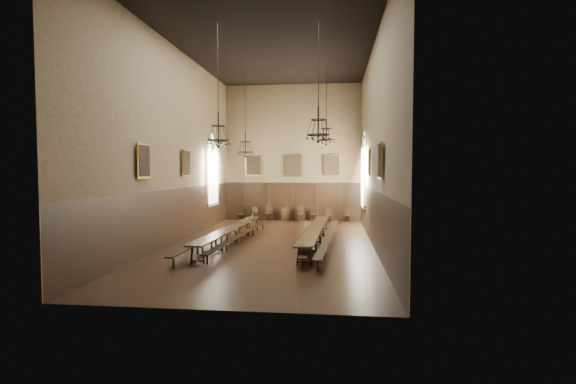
% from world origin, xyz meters
% --- Properties ---
extents(floor, '(9.00, 18.00, 0.02)m').
position_xyz_m(floor, '(0.00, 0.00, -0.01)').
color(floor, black).
rests_on(floor, ground).
extents(ceiling, '(9.00, 18.00, 0.02)m').
position_xyz_m(ceiling, '(0.00, 0.00, 9.01)').
color(ceiling, black).
rests_on(ceiling, ground).
extents(wall_back, '(9.00, 0.02, 9.00)m').
position_xyz_m(wall_back, '(0.00, 9.01, 4.50)').
color(wall_back, '#7B6B4C').
rests_on(wall_back, ground).
extents(wall_front, '(9.00, 0.02, 9.00)m').
position_xyz_m(wall_front, '(0.00, -9.01, 4.50)').
color(wall_front, '#7B6B4C').
rests_on(wall_front, ground).
extents(wall_left, '(0.02, 18.00, 9.00)m').
position_xyz_m(wall_left, '(-4.51, 0.00, 4.50)').
color(wall_left, '#7B6B4C').
rests_on(wall_left, ground).
extents(wall_right, '(0.02, 18.00, 9.00)m').
position_xyz_m(wall_right, '(4.51, 0.00, 4.50)').
color(wall_right, '#7B6B4C').
rests_on(wall_right, ground).
extents(wainscot_panelling, '(9.00, 18.00, 2.50)m').
position_xyz_m(wainscot_panelling, '(0.00, 0.00, 1.25)').
color(wainscot_panelling, black).
rests_on(wainscot_panelling, floor).
extents(table_left, '(1.05, 9.56, 0.74)m').
position_xyz_m(table_left, '(-1.89, 0.03, 0.37)').
color(table_left, black).
rests_on(table_left, floor).
extents(table_right, '(1.09, 9.57, 0.75)m').
position_xyz_m(table_right, '(1.93, 0.26, 0.37)').
color(table_right, black).
rests_on(table_right, floor).
extents(bench_left_outer, '(0.45, 10.60, 0.48)m').
position_xyz_m(bench_left_outer, '(-2.60, -0.12, 0.30)').
color(bench_left_outer, black).
rests_on(bench_left_outer, floor).
extents(bench_left_inner, '(0.81, 9.48, 0.43)m').
position_xyz_m(bench_left_inner, '(-1.46, 0.07, 0.27)').
color(bench_left_inner, black).
rests_on(bench_left_inner, floor).
extents(bench_right_inner, '(0.96, 9.96, 0.45)m').
position_xyz_m(bench_right_inner, '(1.41, -0.02, 0.29)').
color(bench_right_inner, black).
rests_on(bench_right_inner, floor).
extents(bench_right_outer, '(0.93, 10.59, 0.48)m').
position_xyz_m(bench_right_outer, '(2.54, -0.08, 0.30)').
color(bench_right_outer, black).
rests_on(bench_right_outer, floor).
extents(chair_0, '(0.46, 0.46, 0.90)m').
position_xyz_m(chair_0, '(-3.46, 8.58, 0.27)').
color(chair_0, black).
rests_on(chair_0, floor).
extents(chair_1, '(0.49, 0.49, 0.91)m').
position_xyz_m(chair_1, '(-2.46, 8.58, 0.27)').
color(chair_1, black).
rests_on(chair_1, floor).
extents(chair_2, '(0.51, 0.51, 1.03)m').
position_xyz_m(chair_2, '(-1.53, 8.62, 0.31)').
color(chair_2, black).
rests_on(chair_2, floor).
extents(chair_3, '(0.47, 0.47, 0.88)m').
position_xyz_m(chair_3, '(-0.49, 8.55, 0.27)').
color(chair_3, black).
rests_on(chair_3, floor).
extents(chair_4, '(0.55, 0.55, 1.03)m').
position_xyz_m(chair_4, '(0.61, 8.50, 0.31)').
color(chair_4, black).
rests_on(chair_4, floor).
extents(chair_5, '(0.46, 0.46, 1.00)m').
position_xyz_m(chair_5, '(1.44, 8.48, 0.30)').
color(chair_5, black).
rests_on(chair_5, floor).
extents(chair_6, '(0.43, 0.43, 0.90)m').
position_xyz_m(chair_6, '(2.43, 8.58, 0.27)').
color(chair_6, black).
rests_on(chair_6, floor).
extents(chair_7, '(0.44, 0.44, 0.88)m').
position_xyz_m(chair_7, '(3.61, 8.57, 0.26)').
color(chair_7, black).
rests_on(chair_7, floor).
extents(chandelier_back_left, '(0.82, 0.82, 4.86)m').
position_xyz_m(chandelier_back_left, '(-1.78, 2.55, 4.62)').
color(chandelier_back_left, black).
rests_on(chandelier_back_left, ceiling).
extents(chandelier_back_right, '(0.88, 0.88, 4.25)m').
position_xyz_m(chandelier_back_right, '(2.34, 2.98, 5.18)').
color(chandelier_back_right, black).
rests_on(chandelier_back_right, ceiling).
extents(chandelier_front_left, '(0.86, 0.86, 4.65)m').
position_xyz_m(chandelier_front_left, '(-1.68, -2.79, 4.81)').
color(chandelier_front_left, black).
rests_on(chandelier_front_left, ceiling).
extents(chandelier_front_right, '(0.90, 0.90, 4.45)m').
position_xyz_m(chandelier_front_right, '(2.14, -2.34, 4.99)').
color(chandelier_front_right, black).
rests_on(chandelier_front_right, ceiling).
extents(portrait_back_0, '(1.10, 0.12, 1.40)m').
position_xyz_m(portrait_back_0, '(-2.60, 8.88, 3.70)').
color(portrait_back_0, gold).
rests_on(portrait_back_0, wall_back).
extents(portrait_back_1, '(1.10, 0.12, 1.40)m').
position_xyz_m(portrait_back_1, '(0.00, 8.88, 3.70)').
color(portrait_back_1, gold).
rests_on(portrait_back_1, wall_back).
extents(portrait_back_2, '(1.10, 0.12, 1.40)m').
position_xyz_m(portrait_back_2, '(2.60, 8.88, 3.70)').
color(portrait_back_2, gold).
rests_on(portrait_back_2, wall_back).
extents(portrait_left_0, '(0.12, 1.00, 1.30)m').
position_xyz_m(portrait_left_0, '(-4.38, 1.00, 3.70)').
color(portrait_left_0, gold).
rests_on(portrait_left_0, wall_left).
extents(portrait_left_1, '(0.12, 1.00, 1.30)m').
position_xyz_m(portrait_left_1, '(-4.38, -3.50, 3.70)').
color(portrait_left_1, gold).
rests_on(portrait_left_1, wall_left).
extents(portrait_right_0, '(0.12, 1.00, 1.30)m').
position_xyz_m(portrait_right_0, '(4.38, 1.00, 3.70)').
color(portrait_right_0, gold).
rests_on(portrait_right_0, wall_right).
extents(portrait_right_1, '(0.12, 1.00, 1.30)m').
position_xyz_m(portrait_right_1, '(4.38, -3.50, 3.70)').
color(portrait_right_1, gold).
rests_on(portrait_right_1, wall_right).
extents(window_right, '(0.20, 2.20, 4.60)m').
position_xyz_m(window_right, '(4.43, 5.50, 3.40)').
color(window_right, white).
rests_on(window_right, wall_right).
extents(window_left, '(0.20, 2.20, 4.60)m').
position_xyz_m(window_left, '(-4.43, 5.50, 3.40)').
color(window_left, white).
rests_on(window_left, wall_left).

